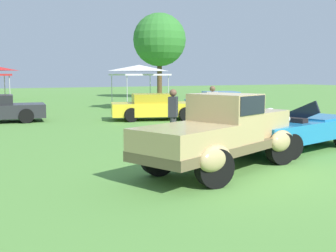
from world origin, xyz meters
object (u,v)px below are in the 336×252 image
(show_car_skyblue, at_px, (223,103))
(spectator_between_cars, at_px, (173,115))
(spectator_near_truck, at_px, (212,106))
(feature_pickup_truck, at_px, (223,131))
(show_car_yellow, at_px, (155,107))
(neighbor_convertible, at_px, (297,129))
(canopy_tent_right_field, at_px, (139,69))

(show_car_skyblue, distance_m, spectator_between_cars, 10.04)
(spectator_near_truck, bearing_deg, show_car_skyblue, 52.08)
(show_car_skyblue, distance_m, spectator_near_truck, 6.32)
(feature_pickup_truck, bearing_deg, show_car_skyblue, 55.76)
(show_car_yellow, bearing_deg, neighbor_convertible, -87.44)
(canopy_tent_right_field, bearing_deg, show_car_yellow, -106.80)
(show_car_yellow, bearing_deg, spectator_near_truck, -83.99)
(show_car_yellow, height_order, show_car_skyblue, same)
(spectator_near_truck, bearing_deg, neighbor_convertible, -90.68)
(show_car_yellow, distance_m, spectator_near_truck, 4.26)
(neighbor_convertible, bearing_deg, show_car_yellow, 92.56)
(spectator_near_truck, height_order, canopy_tent_right_field, canopy_tent_right_field)
(show_car_yellow, bearing_deg, feature_pickup_truck, -106.78)
(show_car_yellow, bearing_deg, spectator_between_cars, -110.60)
(spectator_between_cars, bearing_deg, feature_pickup_truck, -98.98)
(show_car_yellow, xyz_separation_m, spectator_near_truck, (0.45, -4.23, 0.31))
(neighbor_convertible, height_order, spectator_between_cars, spectator_between_cars)
(feature_pickup_truck, relative_size, spectator_between_cars, 2.83)
(neighbor_convertible, xyz_separation_m, spectator_near_truck, (0.05, 4.54, 0.33))
(neighbor_convertible, relative_size, spectator_between_cars, 2.82)
(feature_pickup_truck, bearing_deg, spectator_near_truck, 59.18)
(spectator_near_truck, bearing_deg, feature_pickup_truck, -120.82)
(spectator_between_cars, bearing_deg, show_car_skyblue, 47.25)
(feature_pickup_truck, height_order, show_car_yellow, feature_pickup_truck)
(show_car_skyblue, xyz_separation_m, canopy_tent_right_field, (-2.32, 5.89, 1.82))
(neighbor_convertible, height_order, show_car_yellow, neighbor_convertible)
(feature_pickup_truck, xyz_separation_m, spectator_near_truck, (3.48, 5.83, 0.04))
(feature_pickup_truck, distance_m, canopy_tent_right_field, 17.51)
(show_car_yellow, relative_size, canopy_tent_right_field, 1.47)
(feature_pickup_truck, xyz_separation_m, spectator_between_cars, (0.54, 3.44, 0.04))
(spectator_between_cars, bearing_deg, canopy_tent_right_field, 71.28)
(neighbor_convertible, xyz_separation_m, show_car_skyblue, (3.93, 9.52, 0.02))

